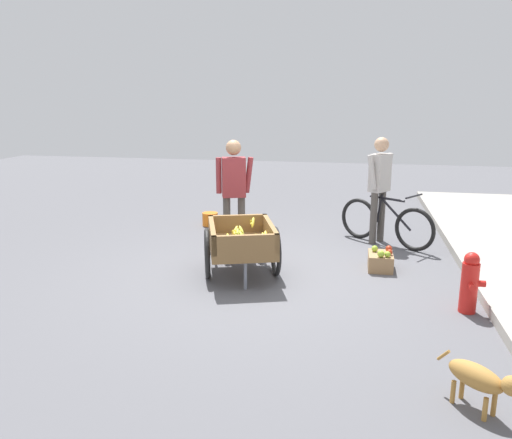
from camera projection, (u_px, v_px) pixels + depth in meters
ground_plane at (265, 276)px, 6.55m from camera, size 24.00×24.00×0.00m
fruit_cart at (242, 243)px, 6.43m from camera, size 1.80×1.23×0.71m
vendor_person at (234, 185)px, 7.42m from camera, size 0.30×0.53×1.66m
bicycle at (386, 222)px, 7.88m from camera, size 1.00×1.40×0.85m
cyclist_person at (380, 180)px, 7.83m from camera, size 0.44×0.41×1.66m
dog at (481, 379)px, 3.65m from camera, size 0.51×0.50×0.40m
fire_hydrant at (470, 283)px, 5.36m from camera, size 0.25×0.25×0.67m
plastic_bucket at (210, 219)px, 9.10m from camera, size 0.28×0.28×0.24m
apple_crate at (381, 260)px, 6.76m from camera, size 0.44×0.32×0.31m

